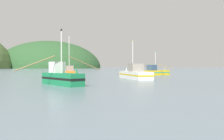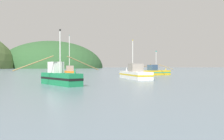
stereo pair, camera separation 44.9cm
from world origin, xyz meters
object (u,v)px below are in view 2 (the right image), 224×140
at_px(fishing_boat_green, 60,77).
at_px(fishing_boat_orange, 70,73).
at_px(fishing_boat_white, 135,74).
at_px(fishing_boat_yellow, 154,72).

bearing_deg(fishing_boat_green, fishing_boat_orange, 147.93).
relative_size(fishing_boat_orange, fishing_boat_green, 0.87).
distance_m(fishing_boat_orange, fishing_boat_white, 11.98).
xyz_separation_m(fishing_boat_orange, fishing_boat_white, (10.79, -5.21, 0.03)).
height_order(fishing_boat_orange, fishing_boat_white, fishing_boat_orange).
bearing_deg(fishing_boat_white, fishing_boat_green, 131.30).
xyz_separation_m(fishing_boat_green, fishing_boat_yellow, (18.82, 26.25, -0.15)).
xyz_separation_m(fishing_boat_orange, fishing_boat_green, (-0.31, -17.00, 0.10)).
height_order(fishing_boat_yellow, fishing_boat_white, fishing_boat_white).
bearing_deg(fishing_boat_white, fishing_boat_yellow, -33.54).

